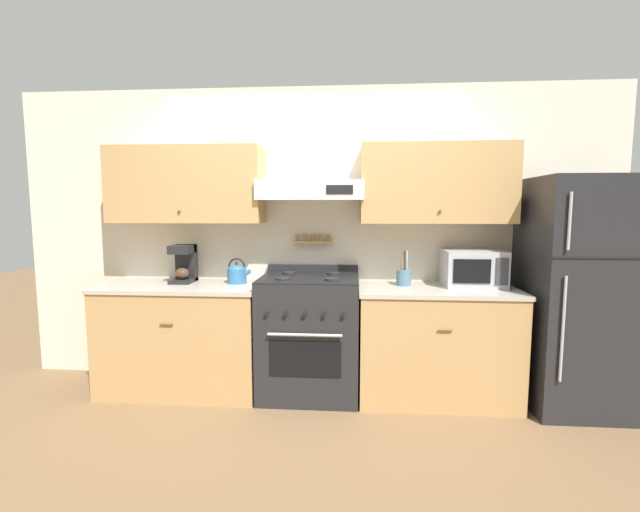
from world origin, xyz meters
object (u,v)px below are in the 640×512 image
(tea_kettle, at_px, (237,273))
(utensil_crock, at_px, (404,277))
(stove_range, at_px, (310,335))
(coffee_maker, at_px, (184,263))
(refrigerator, at_px, (579,294))
(microwave, at_px, (473,268))

(tea_kettle, height_order, utensil_crock, utensil_crock)
(stove_range, distance_m, coffee_maker, 1.23)
(coffee_maker, height_order, utensil_crock, coffee_maker)
(tea_kettle, bearing_deg, coffee_maker, 175.96)
(stove_range, xyz_separation_m, refrigerator, (2.07, -0.05, 0.39))
(tea_kettle, distance_m, utensil_crock, 1.38)
(coffee_maker, distance_m, utensil_crock, 1.85)
(utensil_crock, bearing_deg, stove_range, -173.82)
(refrigerator, relative_size, coffee_maker, 5.52)
(tea_kettle, distance_m, microwave, 1.93)
(tea_kettle, height_order, coffee_maker, coffee_maker)
(stove_range, xyz_separation_m, coffee_maker, (-1.08, 0.12, 0.57))
(stove_range, relative_size, utensil_crock, 3.67)
(tea_kettle, xyz_separation_m, utensil_crock, (1.38, 0.00, -0.01))
(refrigerator, height_order, tea_kettle, refrigerator)
(refrigerator, height_order, microwave, refrigerator)
(coffee_maker, relative_size, utensil_crock, 1.13)
(stove_range, distance_m, refrigerator, 2.10)
(coffee_maker, bearing_deg, microwave, -0.36)
(refrigerator, xyz_separation_m, coffee_maker, (-3.15, 0.16, 0.18))
(tea_kettle, xyz_separation_m, microwave, (1.93, 0.02, 0.06))
(refrigerator, bearing_deg, stove_range, 178.65)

